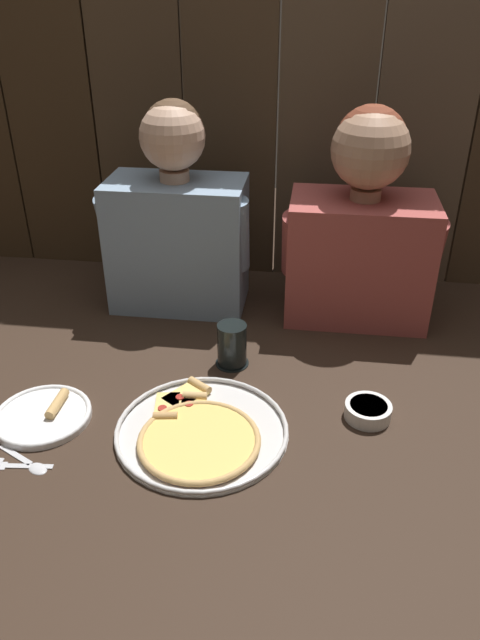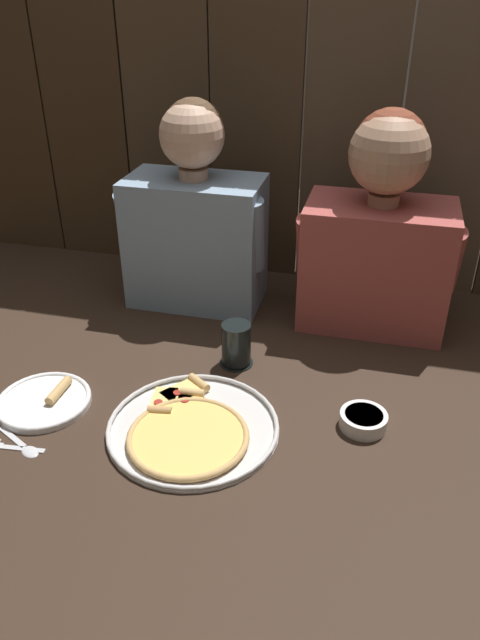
{
  "view_description": "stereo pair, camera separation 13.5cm",
  "coord_description": "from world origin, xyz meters",
  "px_view_note": "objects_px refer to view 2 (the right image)",
  "views": [
    {
      "loc": [
        0.13,
        -1.06,
        0.87
      ],
      "look_at": [
        -0.03,
        0.1,
        0.18
      ],
      "focal_mm": 33.86,
      "sensor_mm": 36.0,
      "label": 1
    },
    {
      "loc": [
        0.26,
        -1.03,
        0.87
      ],
      "look_at": [
        -0.03,
        0.1,
        0.18
      ],
      "focal_mm": 33.86,
      "sensor_mm": 36.0,
      "label": 2
    }
  ],
  "objects_px": {
    "diner_left": "(195,218)",
    "pizza_tray": "(190,429)",
    "dinner_plate": "(44,401)",
    "dipping_bowl": "(363,420)",
    "drinking_glass": "(236,345)",
    "diner_right": "(379,232)"
  },
  "relations": [
    {
      "from": "dinner_plate",
      "to": "drinking_glass",
      "type": "bearing_deg",
      "value": 34.9
    },
    {
      "from": "pizza_tray",
      "to": "drinking_glass",
      "type": "relative_size",
      "value": 3.32
    },
    {
      "from": "dipping_bowl",
      "to": "diner_left",
      "type": "height_order",
      "value": "diner_left"
    },
    {
      "from": "dinner_plate",
      "to": "drinking_glass",
      "type": "height_order",
      "value": "drinking_glass"
    },
    {
      "from": "dinner_plate",
      "to": "diner_right",
      "type": "relative_size",
      "value": 0.37
    },
    {
      "from": "diner_left",
      "to": "pizza_tray",
      "type": "bearing_deg",
      "value": -73.93
    },
    {
      "from": "drinking_glass",
      "to": "dipping_bowl",
      "type": "distance_m",
      "value": 0.37
    },
    {
      "from": "pizza_tray",
      "to": "dinner_plate",
      "type": "bearing_deg",
      "value": 178.19
    },
    {
      "from": "diner_left",
      "to": "diner_right",
      "type": "xyz_separation_m",
      "value": [
        0.51,
        0.0,
        0.01
      ]
    },
    {
      "from": "dinner_plate",
      "to": "diner_right",
      "type": "height_order",
      "value": "diner_right"
    },
    {
      "from": "pizza_tray",
      "to": "drinking_glass",
      "type": "height_order",
      "value": "drinking_glass"
    },
    {
      "from": "diner_left",
      "to": "diner_right",
      "type": "relative_size",
      "value": 1.0
    },
    {
      "from": "drinking_glass",
      "to": "diner_left",
      "type": "bearing_deg",
      "value": 123.08
    },
    {
      "from": "pizza_tray",
      "to": "drinking_glass",
      "type": "bearing_deg",
      "value": 83.99
    },
    {
      "from": "diner_left",
      "to": "dipping_bowl",
      "type": "bearing_deg",
      "value": -41.9
    },
    {
      "from": "dipping_bowl",
      "to": "diner_right",
      "type": "bearing_deg",
      "value": 92.21
    },
    {
      "from": "dinner_plate",
      "to": "diner_right",
      "type": "bearing_deg",
      "value": 39.46
    },
    {
      "from": "diner_left",
      "to": "drinking_glass",
      "type": "bearing_deg",
      "value": -56.92
    },
    {
      "from": "pizza_tray",
      "to": "dipping_bowl",
      "type": "bearing_deg",
      "value": 17.14
    },
    {
      "from": "dinner_plate",
      "to": "dipping_bowl",
      "type": "bearing_deg",
      "value": 7.92
    },
    {
      "from": "drinking_glass",
      "to": "pizza_tray",
      "type": "bearing_deg",
      "value": -96.01
    },
    {
      "from": "drinking_glass",
      "to": "diner_left",
      "type": "relative_size",
      "value": 0.19
    }
  ]
}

